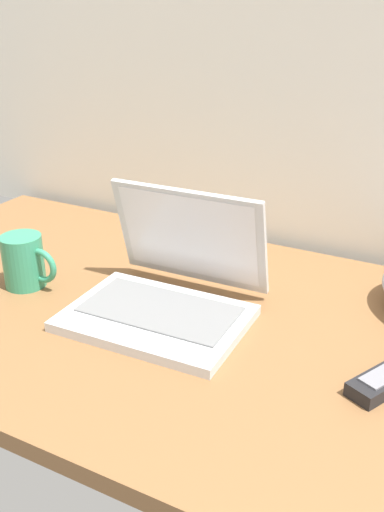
% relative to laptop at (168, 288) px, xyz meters
% --- Properties ---
extents(desk, '(1.60, 0.76, 0.03)m').
position_rel_laptop_xyz_m(desk, '(0.10, -0.00, -0.06)').
color(desk, brown).
rests_on(desk, ground).
extents(laptop, '(0.32, 0.29, 0.21)m').
position_rel_laptop_xyz_m(laptop, '(0.00, 0.00, 0.00)').
color(laptop, silver).
rests_on(laptop, desk).
extents(coffee_mug, '(0.12, 0.08, 0.10)m').
position_rel_laptop_xyz_m(coffee_mug, '(-0.30, -0.04, 0.01)').
color(coffee_mug, '#338C66').
rests_on(coffee_mug, desk).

